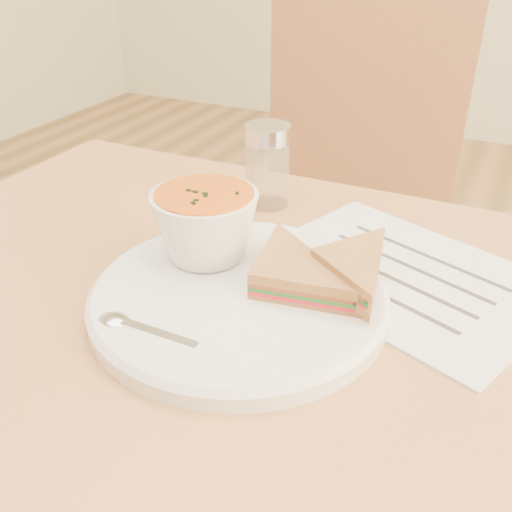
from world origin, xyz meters
The scene contains 8 objects.
chair_far centered at (-0.08, 0.63, 0.48)m, with size 0.43×0.43×0.96m, color brown, non-canonical shape.
plate centered at (-0.03, 0.00, 0.76)m, with size 0.30×0.30×0.02m, color white, non-canonical shape.
soup_bowl centered at (-0.09, 0.05, 0.81)m, with size 0.11×0.11×0.08m, color white, non-canonical shape.
sandwich_half_a centered at (-0.01, -0.01, 0.78)m, with size 0.11×0.11×0.03m, color #B5783F, non-canonical shape.
sandwich_half_b centered at (0.03, 0.05, 0.79)m, with size 0.10×0.10×0.03m, color #B5783F, non-canonical shape.
spoon centered at (-0.06, -0.09, 0.77)m, with size 0.16×0.03×0.01m, color silver, non-canonical shape.
paper_menu centered at (0.11, 0.13, 0.75)m, with size 0.30×0.22×0.00m, color white, non-canonical shape.
condiment_shaker centered at (-0.10, 0.24, 0.81)m, with size 0.06×0.06×0.11m, color silver, non-canonical shape.
Camera 1 is at (0.19, -0.42, 1.09)m, focal length 40.00 mm.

